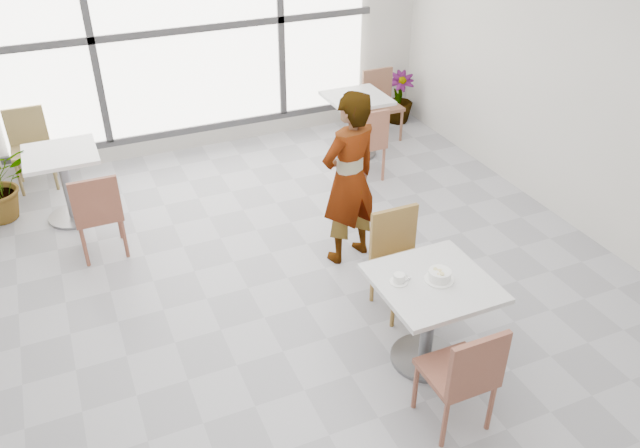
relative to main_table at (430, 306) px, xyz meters
name	(u,v)px	position (x,y,z in m)	size (l,w,h in m)	color
floor	(306,306)	(-0.59, 0.95, -0.52)	(7.00, 7.00, 0.00)	#9E9EA5
wall_back	(189,28)	(-0.59, 4.45, 0.98)	(6.00, 6.00, 0.00)	silver
wall_right	(616,88)	(2.41, 0.95, 0.98)	(7.00, 7.00, 0.00)	silver
window	(190,29)	(-0.59, 4.38, 0.98)	(4.60, 0.07, 2.52)	white
main_table	(430,306)	(0.00, 0.00, 0.00)	(0.80, 0.80, 0.75)	silver
chair_near	(465,373)	(-0.14, -0.64, -0.02)	(0.42, 0.42, 0.87)	brown
chair_far	(399,254)	(0.14, 0.70, -0.02)	(0.42, 0.42, 0.87)	olive
oatmeal_bowl	(440,275)	(0.04, -0.01, 0.27)	(0.21, 0.21, 0.09)	white
coffee_cup	(399,279)	(-0.23, 0.08, 0.26)	(0.16, 0.13, 0.07)	white
person	(349,179)	(0.06, 1.49, 0.30)	(0.60, 0.39, 1.64)	black
bg_table_left	(65,176)	(-2.25, 3.26, -0.04)	(0.70, 0.70, 0.75)	white
bg_table_right	(356,117)	(1.12, 3.45, -0.04)	(0.70, 0.70, 0.75)	silver
bg_chair_left_near	(98,210)	(-2.04, 2.40, -0.02)	(0.42, 0.42, 0.87)	brown
bg_chair_left_far	(30,142)	(-2.54, 4.23, -0.02)	(0.42, 0.42, 0.87)	#977F4B
bg_chair_right_near	(366,140)	(0.91, 2.79, -0.02)	(0.42, 0.42, 0.87)	#9F6048
bg_chair_right_far	(380,99)	(1.65, 3.83, -0.02)	(0.42, 0.42, 0.87)	brown
plant_right	(399,97)	(2.11, 4.15, -0.18)	(0.39, 0.39, 0.69)	#47703E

